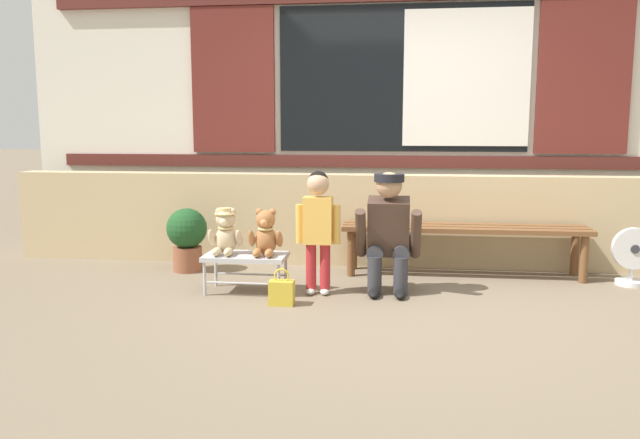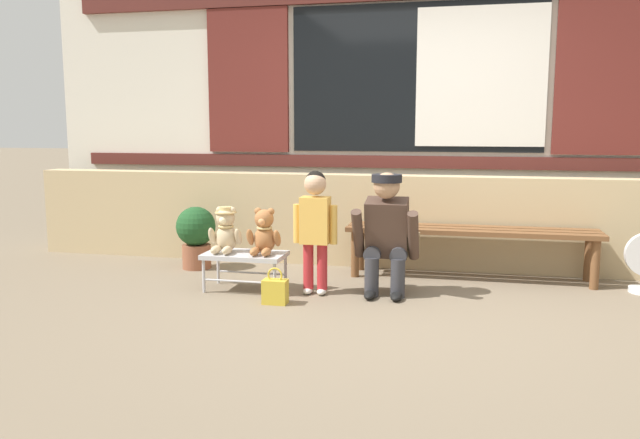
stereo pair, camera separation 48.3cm
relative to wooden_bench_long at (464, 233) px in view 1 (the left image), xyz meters
The scene contains 12 objects.
ground_plane 1.25m from the wooden_bench_long, 117.62° to the right, with size 60.00×60.00×0.00m, color #756651.
brick_low_wall 0.67m from the wooden_bench_long, 146.65° to the left, with size 7.44×0.25×0.85m, color tan.
shop_facade 1.74m from the wooden_bench_long, 121.98° to the left, with size 7.60×0.26×3.51m.
wooden_bench_long is the anchor object (origin of this frame).
small_display_bench 1.92m from the wooden_bench_long, 156.00° to the right, with size 0.64×0.36×0.30m.
teddy_bear_with_hat 2.06m from the wooden_bench_long, 157.87° to the right, with size 0.28×0.27×0.36m.
teddy_bear_plain 1.77m from the wooden_bench_long, 153.94° to the right, with size 0.28×0.26×0.36m.
child_standing 1.42m from the wooden_bench_long, 146.78° to the right, with size 0.35×0.18×0.96m.
adult_crouching 0.91m from the wooden_bench_long, 134.03° to the right, with size 0.50×0.49×0.95m.
handbag_on_ground 1.81m from the wooden_bench_long, 141.63° to the right, with size 0.18×0.11×0.27m.
potted_plant 2.45m from the wooden_bench_long, behind, with size 0.36×0.36×0.57m.
floor_fan 1.36m from the wooden_bench_long, ahead, with size 0.34×0.24×0.48m.
Camera 1 is at (-0.00, -4.45, 1.29)m, focal length 35.44 mm.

